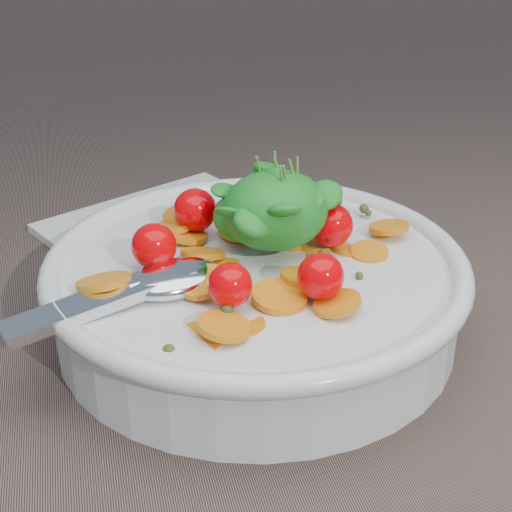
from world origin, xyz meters
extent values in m
plane|color=brown|center=(0.00, 0.00, 0.00)|extent=(6.00, 6.00, 0.00)
cylinder|color=silver|center=(0.01, 0.01, 0.02)|extent=(0.24, 0.24, 0.05)
torus|color=silver|center=(0.01, 0.01, 0.05)|extent=(0.26, 0.26, 0.01)
cylinder|color=silver|center=(0.01, 0.01, 0.00)|extent=(0.12, 0.12, 0.01)
cylinder|color=brown|center=(0.01, 0.01, 0.02)|extent=(0.22, 0.22, 0.04)
cylinder|color=orange|center=(-0.03, -0.02, 0.05)|extent=(0.04, 0.04, 0.01)
cylinder|color=orange|center=(0.04, 0.05, 0.05)|extent=(0.03, 0.04, 0.01)
cylinder|color=orange|center=(0.08, 0.00, 0.05)|extent=(0.03, 0.03, 0.01)
cylinder|color=orange|center=(-0.02, 0.02, 0.05)|extent=(0.04, 0.04, 0.01)
cylinder|color=orange|center=(-0.03, 0.06, 0.05)|extent=(0.04, 0.04, 0.01)
cylinder|color=orange|center=(0.03, -0.03, 0.05)|extent=(0.03, 0.03, 0.01)
cylinder|color=orange|center=(-0.04, -0.06, 0.04)|extent=(0.03, 0.03, 0.01)
cylinder|color=orange|center=(-0.02, 0.00, 0.05)|extent=(0.04, 0.04, 0.01)
cylinder|color=orange|center=(0.07, 0.01, 0.05)|extent=(0.04, 0.04, 0.01)
cylinder|color=orange|center=(0.04, 0.08, 0.05)|extent=(0.03, 0.03, 0.01)
cylinder|color=orange|center=(0.07, 0.06, 0.04)|extent=(0.04, 0.04, 0.01)
cylinder|color=orange|center=(0.02, 0.06, 0.05)|extent=(0.04, 0.04, 0.01)
cylinder|color=orange|center=(-0.03, -0.07, 0.05)|extent=(0.03, 0.03, 0.01)
cylinder|color=orange|center=(0.04, -0.06, 0.05)|extent=(0.04, 0.04, 0.01)
cylinder|color=orange|center=(0.01, -0.04, 0.05)|extent=(0.04, 0.04, 0.01)
cylinder|color=orange|center=(0.10, 0.02, 0.05)|extent=(0.04, 0.04, 0.01)
cylinder|color=orange|center=(0.04, 0.03, 0.05)|extent=(0.04, 0.04, 0.01)
cylinder|color=orange|center=(0.02, 0.07, 0.05)|extent=(0.03, 0.03, 0.01)
cylinder|color=orange|center=(0.01, 0.05, 0.05)|extent=(0.03, 0.03, 0.01)
cylinder|color=orange|center=(-0.08, -0.01, 0.05)|extent=(0.04, 0.04, 0.02)
cylinder|color=orange|center=(-0.02, 0.07, 0.05)|extent=(0.04, 0.04, 0.01)
cylinder|color=orange|center=(0.05, 0.02, 0.05)|extent=(0.03, 0.03, 0.01)
cylinder|color=orange|center=(-0.03, 0.05, 0.05)|extent=(0.03, 0.03, 0.01)
cylinder|color=orange|center=(-0.01, -0.06, 0.04)|extent=(0.03, 0.03, 0.01)
sphere|color=#3B4C19|center=(-0.02, -0.02, 0.05)|extent=(0.01, 0.01, 0.01)
sphere|color=#3B4C19|center=(-0.06, 0.01, 0.05)|extent=(0.01, 0.01, 0.01)
sphere|color=#3B4C19|center=(0.10, 0.05, 0.05)|extent=(0.00, 0.00, 0.00)
sphere|color=#3B4C19|center=(-0.05, 0.02, 0.05)|extent=(0.01, 0.01, 0.01)
sphere|color=#3B4C19|center=(0.10, 0.03, 0.05)|extent=(0.01, 0.01, 0.01)
sphere|color=#3B4C19|center=(0.05, 0.05, 0.05)|extent=(0.01, 0.01, 0.01)
sphere|color=#3B4C19|center=(0.06, 0.07, 0.05)|extent=(0.01, 0.01, 0.01)
sphere|color=#3B4C19|center=(0.04, 0.04, 0.05)|extent=(0.01, 0.01, 0.01)
sphere|color=#3B4C19|center=(0.05, -0.02, 0.05)|extent=(0.01, 0.01, 0.01)
sphere|color=#3B4C19|center=(-0.06, -0.07, 0.05)|extent=(0.01, 0.01, 0.01)
sphere|color=#3B4C19|center=(-0.03, 0.02, 0.05)|extent=(0.01, 0.01, 0.01)
sphere|color=#3B4C19|center=(0.09, 0.05, 0.05)|extent=(0.01, 0.01, 0.01)
sphere|color=#3B4C19|center=(0.05, 0.00, 0.05)|extent=(0.01, 0.01, 0.01)
sphere|color=#3B4C19|center=(0.06, -0.03, 0.05)|extent=(0.00, 0.00, 0.00)
sphere|color=#3B4C19|center=(-0.02, -0.05, 0.05)|extent=(0.01, 0.01, 0.01)
sphere|color=#3B4C19|center=(0.00, 0.09, 0.05)|extent=(0.01, 0.01, 0.01)
sphere|color=#E90004|center=(0.06, 0.01, 0.06)|extent=(0.03, 0.03, 0.03)
sphere|color=#E90004|center=(0.04, 0.06, 0.06)|extent=(0.03, 0.03, 0.03)
sphere|color=#E90004|center=(-0.02, 0.05, 0.06)|extent=(0.03, 0.03, 0.03)
sphere|color=#E90004|center=(-0.05, 0.01, 0.06)|extent=(0.03, 0.03, 0.03)
sphere|color=#E90004|center=(-0.02, -0.04, 0.06)|extent=(0.02, 0.02, 0.02)
sphere|color=#E90004|center=(0.03, -0.05, 0.06)|extent=(0.03, 0.03, 0.03)
ellipsoid|color=#208F26|center=(0.02, 0.02, 0.08)|extent=(0.06, 0.06, 0.05)
ellipsoid|color=#208F26|center=(0.01, 0.03, 0.07)|extent=(0.04, 0.04, 0.03)
ellipsoid|color=#208F26|center=(-0.01, 0.00, 0.08)|extent=(0.02, 0.02, 0.02)
ellipsoid|color=#208F26|center=(0.04, 0.01, 0.09)|extent=(0.02, 0.02, 0.02)
ellipsoid|color=#208F26|center=(0.03, 0.01, 0.09)|extent=(0.02, 0.03, 0.02)
ellipsoid|color=#208F26|center=(0.02, 0.00, 0.07)|extent=(0.02, 0.02, 0.01)
ellipsoid|color=#208F26|center=(0.00, 0.00, 0.08)|extent=(0.03, 0.03, 0.03)
ellipsoid|color=#208F26|center=(0.02, 0.02, 0.08)|extent=(0.03, 0.03, 0.02)
ellipsoid|color=#208F26|center=(0.02, 0.00, 0.09)|extent=(0.02, 0.02, 0.02)
ellipsoid|color=#208F26|center=(0.03, 0.01, 0.08)|extent=(0.03, 0.03, 0.02)
ellipsoid|color=#208F26|center=(0.01, 0.00, 0.08)|extent=(0.02, 0.02, 0.02)
ellipsoid|color=#208F26|center=(0.03, 0.00, 0.09)|extent=(0.02, 0.02, 0.01)
ellipsoid|color=#208F26|center=(0.03, 0.00, 0.08)|extent=(0.03, 0.03, 0.02)
ellipsoid|color=#208F26|center=(0.02, 0.02, 0.09)|extent=(0.02, 0.03, 0.02)
ellipsoid|color=#208F26|center=(0.02, 0.01, 0.09)|extent=(0.02, 0.02, 0.01)
ellipsoid|color=#208F26|center=(0.00, 0.02, 0.07)|extent=(0.03, 0.03, 0.02)
ellipsoid|color=#208F26|center=(0.03, 0.02, 0.09)|extent=(0.02, 0.02, 0.01)
ellipsoid|color=#208F26|center=(0.02, 0.02, 0.10)|extent=(0.02, 0.02, 0.02)
ellipsoid|color=#208F26|center=(0.02, -0.01, 0.09)|extent=(0.03, 0.03, 0.02)
ellipsoid|color=#208F26|center=(0.02, 0.03, 0.10)|extent=(0.03, 0.03, 0.02)
ellipsoid|color=#208F26|center=(0.00, 0.04, 0.08)|extent=(0.02, 0.02, 0.01)
ellipsoid|color=#208F26|center=(0.02, 0.02, 0.10)|extent=(0.02, 0.02, 0.01)
ellipsoid|color=#208F26|center=(0.06, 0.02, 0.08)|extent=(0.02, 0.02, 0.02)
ellipsoid|color=#208F26|center=(0.06, 0.05, 0.07)|extent=(0.02, 0.02, 0.01)
ellipsoid|color=#208F26|center=(0.02, 0.02, 0.09)|extent=(0.03, 0.03, 0.01)
ellipsoid|color=#208F26|center=(0.05, 0.01, 0.09)|extent=(0.03, 0.03, 0.02)
cylinder|color=#4C8C33|center=(0.03, 0.03, 0.09)|extent=(0.00, 0.01, 0.04)
cylinder|color=#4C8C33|center=(0.03, 0.01, 0.09)|extent=(0.01, 0.00, 0.04)
cylinder|color=#4C8C33|center=(0.03, 0.01, 0.09)|extent=(0.01, 0.01, 0.04)
cylinder|color=#4C8C33|center=(0.02, 0.03, 0.09)|extent=(0.01, 0.01, 0.04)
cylinder|color=#4C8C33|center=(0.04, 0.01, 0.09)|extent=(0.00, 0.01, 0.04)
cylinder|color=#4C8C33|center=(0.03, 0.02, 0.09)|extent=(0.02, 0.01, 0.04)
cylinder|color=#4C8C33|center=(0.04, 0.01, 0.09)|extent=(0.01, 0.01, 0.04)
ellipsoid|color=silver|center=(-0.04, -0.01, 0.05)|extent=(0.07, 0.05, 0.02)
cube|color=silver|center=(-0.09, -0.02, 0.05)|extent=(0.11, 0.05, 0.02)
cylinder|color=silver|center=(-0.06, -0.02, 0.05)|extent=(0.02, 0.02, 0.01)
cube|color=white|center=(-0.02, 0.16, 0.00)|extent=(0.22, 0.21, 0.01)
camera|label=1|loc=(-0.09, -0.40, 0.27)|focal=55.00mm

